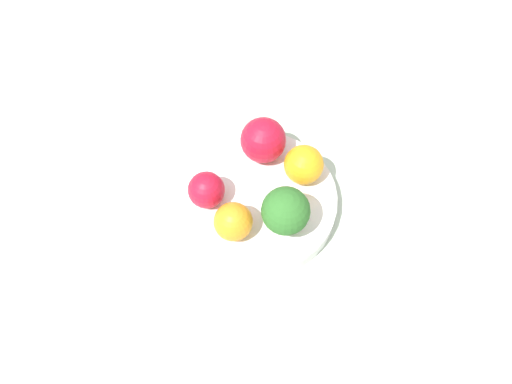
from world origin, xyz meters
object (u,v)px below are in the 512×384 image
(broccoli, at_px, (286,211))
(apple_red, at_px, (206,190))
(bowl, at_px, (256,201))
(orange_front, at_px, (233,222))
(orange_back, at_px, (304,165))
(apple_green, at_px, (263,140))

(broccoli, relative_size, apple_red, 1.54)
(bowl, bearing_deg, orange_front, 50.65)
(orange_front, relative_size, orange_back, 0.93)
(apple_green, relative_size, orange_front, 1.26)
(orange_back, bearing_deg, bowl, 17.08)
(bowl, xyz_separation_m, apple_red, (0.06, -0.01, 0.04))
(apple_green, xyz_separation_m, orange_back, (-0.04, 0.04, -0.00))
(bowl, bearing_deg, broccoli, 118.07)
(apple_red, bearing_deg, orange_back, -173.84)
(bowl, relative_size, apple_green, 3.48)
(bowl, height_order, orange_back, orange_back)
(bowl, height_order, broccoli, broccoli)
(broccoli, relative_size, orange_back, 1.39)
(apple_green, xyz_separation_m, orange_front, (0.06, 0.10, -0.01))
(apple_red, distance_m, orange_back, 0.12)
(orange_front, xyz_separation_m, orange_back, (-0.10, -0.06, 0.00))
(bowl, xyz_separation_m, apple_green, (-0.02, -0.06, 0.04))
(broccoli, xyz_separation_m, apple_red, (0.09, -0.05, -0.02))
(apple_red, distance_m, apple_green, 0.10)
(orange_back, bearing_deg, broccoli, 60.68)
(apple_green, bearing_deg, orange_front, 62.18)
(apple_red, height_order, orange_back, orange_back)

